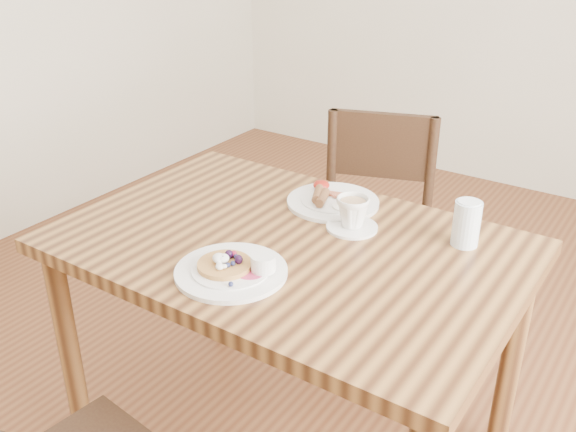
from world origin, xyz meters
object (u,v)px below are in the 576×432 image
object	(u,v)px
dining_table	(288,272)
teacup_saucer	(353,214)
breakfast_plate	(332,200)
water_glass	(466,224)
chair_far	(372,228)
pancake_plate	(233,269)

from	to	relation	value
dining_table	teacup_saucer	world-z (taller)	teacup_saucer
breakfast_plate	water_glass	bearing A→B (deg)	-3.32
chair_far	teacup_saucer	size ratio (longest dim) A/B	6.29
dining_table	breakfast_plate	xyz separation A→B (m)	(-0.02, 0.26, 0.11)
pancake_plate	teacup_saucer	bearing A→B (deg)	72.06
chair_far	pancake_plate	bearing A→B (deg)	74.35
water_glass	chair_far	bearing A→B (deg)	138.42
dining_table	teacup_saucer	bearing A→B (deg)	54.91
dining_table	pancake_plate	world-z (taller)	pancake_plate
chair_far	water_glass	xyz separation A→B (m)	(0.46, -0.41, 0.32)
dining_table	chair_far	bearing A→B (deg)	95.98
chair_far	water_glass	size ratio (longest dim) A/B	7.31
teacup_saucer	pancake_plate	bearing A→B (deg)	-107.94
breakfast_plate	water_glass	xyz separation A→B (m)	(0.41, -0.02, 0.05)
pancake_plate	water_glass	size ratio (longest dim) A/B	2.24
dining_table	breakfast_plate	world-z (taller)	breakfast_plate
dining_table	water_glass	bearing A→B (deg)	31.04
pancake_plate	teacup_saucer	xyz separation A→B (m)	(0.12, 0.37, 0.03)
pancake_plate	water_glass	world-z (taller)	water_glass
dining_table	water_glass	distance (m)	0.48
teacup_saucer	dining_table	bearing A→B (deg)	-125.09
chair_far	breakfast_plate	size ratio (longest dim) A/B	3.26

